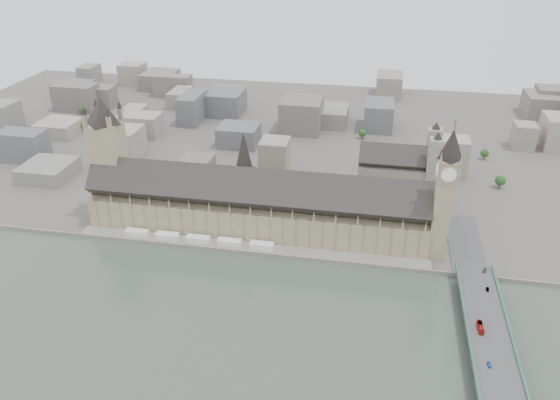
% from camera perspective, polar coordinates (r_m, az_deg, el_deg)
% --- Properties ---
extents(ground, '(900.00, 900.00, 0.00)m').
position_cam_1_polar(ground, '(421.69, -3.06, -4.57)').
color(ground, '#595651').
rests_on(ground, ground).
extents(embankment_wall, '(600.00, 1.50, 3.00)m').
position_cam_1_polar(embankment_wall, '(408.66, -3.56, -5.50)').
color(embankment_wall, gray).
rests_on(embankment_wall, ground).
extents(river_terrace, '(270.00, 15.00, 2.00)m').
position_cam_1_polar(river_terrace, '(415.02, -3.31, -5.00)').
color(river_terrace, gray).
rests_on(river_terrace, ground).
extents(terrace_tents, '(118.00, 7.00, 4.00)m').
position_cam_1_polar(terrace_tents, '(424.11, -8.57, -4.03)').
color(terrace_tents, white).
rests_on(terrace_tents, river_terrace).
extents(palace_of_westminster, '(265.00, 40.73, 55.44)m').
position_cam_1_polar(palace_of_westminster, '(426.75, -2.53, -0.60)').
color(palace_of_westminster, '#9C9069').
rests_on(palace_of_westminster, ground).
extents(elizabeth_tower, '(17.00, 17.00, 107.50)m').
position_cam_1_polar(elizabeth_tower, '(394.26, 16.91, 1.40)').
color(elizabeth_tower, '#9C9069').
rests_on(elizabeth_tower, ground).
extents(victoria_tower, '(30.00, 30.00, 100.00)m').
position_cam_1_polar(victoria_tower, '(459.30, -17.49, 4.70)').
color(victoria_tower, '#9C9069').
rests_on(victoria_tower, ground).
extents(central_tower, '(13.00, 13.00, 48.00)m').
position_cam_1_polar(central_tower, '(419.04, -3.77, 4.16)').
color(central_tower, gray).
rests_on(central_tower, ground).
extents(westminster_bridge, '(25.00, 325.00, 10.25)m').
position_cam_1_polar(westminster_bridge, '(347.16, 20.96, -13.84)').
color(westminster_bridge, '#474749').
rests_on(westminster_bridge, ground).
extents(bridge_parapets, '(25.00, 235.00, 1.15)m').
position_cam_1_polar(bridge_parapets, '(311.54, 22.34, -18.40)').
color(bridge_parapets, '#386554').
rests_on(bridge_parapets, westminster_bridge).
extents(westminster_abbey, '(68.00, 36.00, 64.00)m').
position_cam_1_polar(westminster_abbey, '(484.42, 12.42, 2.67)').
color(westminster_abbey, '#9A968A').
rests_on(westminster_abbey, ground).
extents(city_skyline_inland, '(720.00, 360.00, 38.00)m').
position_cam_1_polar(city_skyline_inland, '(631.64, 2.09, 8.68)').
color(city_skyline_inland, gray).
rests_on(city_skyline_inland, ground).
extents(park_trees, '(110.00, 30.00, 15.00)m').
position_cam_1_polar(park_trees, '(470.55, -2.58, 0.16)').
color(park_trees, '#1F3F16').
rests_on(park_trees, ground).
extents(red_bus_north, '(2.85, 11.35, 3.15)m').
position_cam_1_polar(red_bus_north, '(346.20, 20.21, -12.36)').
color(red_bus_north, red).
rests_on(red_bus_north, westminster_bridge).
extents(car_blue, '(2.06, 4.49, 1.49)m').
position_cam_1_polar(car_blue, '(325.24, 21.04, -15.75)').
color(car_blue, blue).
rests_on(car_blue, westminster_bridge).
extents(car_silver, '(1.86, 4.36, 1.40)m').
position_cam_1_polar(car_silver, '(379.86, 20.87, -8.70)').
color(car_silver, gray).
rests_on(car_silver, westminster_bridge).
extents(car_approach, '(3.87, 5.81, 1.56)m').
position_cam_1_polar(car_approach, '(397.38, 20.60, -6.89)').
color(car_approach, gray).
rests_on(car_approach, westminster_bridge).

